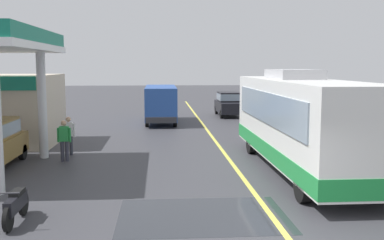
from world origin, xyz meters
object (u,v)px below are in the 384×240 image
at_px(car_trailing_behind_bus, 229,103).
at_px(motorcycle_parked_forecourt, 16,205).
at_px(pedestrian_near_pump, 69,134).
at_px(minibus_opposing_lane, 161,101).
at_px(pedestrian_by_shop, 64,138).
at_px(coach_bus_main, 300,124).

bearing_deg(car_trailing_behind_bus, motorcycle_parked_forecourt, -110.81).
bearing_deg(pedestrian_near_pump, minibus_opposing_lane, 69.76).
relative_size(pedestrian_near_pump, pedestrian_by_shop, 1.00).
bearing_deg(motorcycle_parked_forecourt, coach_bus_main, 30.17).
xyz_separation_m(coach_bus_main, pedestrian_by_shop, (-8.93, 2.20, -0.79)).
xyz_separation_m(minibus_opposing_lane, pedestrian_near_pump, (-4.00, -10.84, -0.54)).
bearing_deg(minibus_opposing_lane, coach_bus_main, -70.74).
height_order(coach_bus_main, car_trailing_behind_bus, coach_bus_main).
distance_m(pedestrian_near_pump, pedestrian_by_shop, 1.31).
bearing_deg(coach_bus_main, minibus_opposing_lane, 109.26).
distance_m(pedestrian_near_pump, car_trailing_behind_bus, 17.26).
bearing_deg(motorcycle_parked_forecourt, pedestrian_near_pump, 92.50).
xyz_separation_m(pedestrian_by_shop, car_trailing_behind_bus, (9.10, 15.93, 0.08)).
bearing_deg(motorcycle_parked_forecourt, pedestrian_by_shop, 92.35).
xyz_separation_m(motorcycle_parked_forecourt, car_trailing_behind_bus, (8.80, 23.16, 0.57)).
bearing_deg(coach_bus_main, motorcycle_parked_forecourt, -149.83).
height_order(coach_bus_main, pedestrian_by_shop, coach_bus_main).
relative_size(minibus_opposing_lane, motorcycle_parked_forecourt, 3.41).
bearing_deg(pedestrian_by_shop, car_trailing_behind_bus, 60.28).
relative_size(motorcycle_parked_forecourt, car_trailing_behind_bus, 0.43).
xyz_separation_m(motorcycle_parked_forecourt, pedestrian_near_pump, (-0.37, 8.53, 0.49)).
relative_size(minibus_opposing_lane, car_trailing_behind_bus, 1.46).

